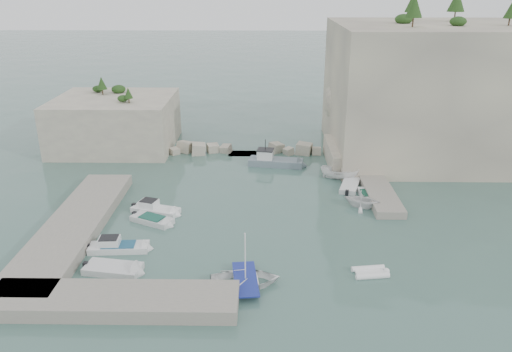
{
  "coord_description": "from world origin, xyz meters",
  "views": [
    {
      "loc": [
        0.74,
        -42.48,
        22.1
      ],
      "look_at": [
        0.0,
        6.0,
        3.0
      ],
      "focal_mm": 35.0,
      "sensor_mm": 36.0,
      "label": 1
    }
  ],
  "objects_px": {
    "motorboat_c": "(152,222)",
    "motorboat_e": "(113,272)",
    "motorboat_b": "(156,213)",
    "rowboat": "(245,284)",
    "motorboat_d": "(119,250)",
    "inflatable_dinghy": "(370,274)",
    "work_boat": "(276,165)",
    "tender_east_b": "(366,198)",
    "tender_east_c": "(350,187)",
    "tender_east_a": "(361,207)",
    "tender_east_d": "(339,179)"
  },
  "relations": [
    {
      "from": "motorboat_b",
      "to": "work_boat",
      "type": "distance_m",
      "value": 18.86
    },
    {
      "from": "tender_east_a",
      "to": "tender_east_d",
      "type": "xyz_separation_m",
      "value": [
        -1.21,
        7.79,
        0.0
      ]
    },
    {
      "from": "tender_east_d",
      "to": "tender_east_b",
      "type": "bearing_deg",
      "value": -138.71
    },
    {
      "from": "inflatable_dinghy",
      "to": "work_boat",
      "type": "height_order",
      "value": "work_boat"
    },
    {
      "from": "motorboat_b",
      "to": "work_boat",
      "type": "relative_size",
      "value": 0.71
    },
    {
      "from": "motorboat_d",
      "to": "motorboat_b",
      "type": "height_order",
      "value": "same"
    },
    {
      "from": "tender_east_a",
      "to": "tender_east_b",
      "type": "xyz_separation_m",
      "value": [
        0.95,
        2.43,
        0.0
      ]
    },
    {
      "from": "motorboat_c",
      "to": "tender_east_d",
      "type": "bearing_deg",
      "value": 57.05
    },
    {
      "from": "inflatable_dinghy",
      "to": "tender_east_a",
      "type": "xyz_separation_m",
      "value": [
        1.62,
        12.77,
        0.0
      ]
    },
    {
      "from": "rowboat",
      "to": "tender_east_a",
      "type": "distance_m",
      "value": 18.48
    },
    {
      "from": "motorboat_d",
      "to": "motorboat_c",
      "type": "height_order",
      "value": "motorboat_d"
    },
    {
      "from": "tender_east_d",
      "to": "work_boat",
      "type": "distance_m",
      "value": 8.8
    },
    {
      "from": "motorboat_d",
      "to": "rowboat",
      "type": "relative_size",
      "value": 1.04
    },
    {
      "from": "inflatable_dinghy",
      "to": "tender_east_a",
      "type": "relative_size",
      "value": 0.8
    },
    {
      "from": "inflatable_dinghy",
      "to": "motorboat_b",
      "type": "bearing_deg",
      "value": 142.57
    },
    {
      "from": "rowboat",
      "to": "tender_east_c",
      "type": "relative_size",
      "value": 0.98
    },
    {
      "from": "motorboat_e",
      "to": "rowboat",
      "type": "height_order",
      "value": "rowboat"
    },
    {
      "from": "rowboat",
      "to": "tender_east_d",
      "type": "height_order",
      "value": "tender_east_d"
    },
    {
      "from": "motorboat_b",
      "to": "work_boat",
      "type": "xyz_separation_m",
      "value": [
        12.54,
        14.1,
        0.0
      ]
    },
    {
      "from": "motorboat_b",
      "to": "tender_east_c",
      "type": "distance_m",
      "value": 22.09
    },
    {
      "from": "inflatable_dinghy",
      "to": "tender_east_b",
      "type": "relative_size",
      "value": 0.78
    },
    {
      "from": "motorboat_c",
      "to": "rowboat",
      "type": "height_order",
      "value": "rowboat"
    },
    {
      "from": "motorboat_d",
      "to": "work_boat",
      "type": "height_order",
      "value": "work_boat"
    },
    {
      "from": "motorboat_b",
      "to": "rowboat",
      "type": "bearing_deg",
      "value": -34.98
    },
    {
      "from": "tender_east_c",
      "to": "tender_east_d",
      "type": "relative_size",
      "value": 1.2
    },
    {
      "from": "tender_east_a",
      "to": "tender_east_d",
      "type": "height_order",
      "value": "tender_east_a"
    },
    {
      "from": "motorboat_c",
      "to": "motorboat_e",
      "type": "height_order",
      "value": "same"
    },
    {
      "from": "motorboat_e",
      "to": "tender_east_b",
      "type": "bearing_deg",
      "value": 41.95
    },
    {
      "from": "motorboat_b",
      "to": "rowboat",
      "type": "relative_size",
      "value": 0.99
    },
    {
      "from": "motorboat_e",
      "to": "tender_east_a",
      "type": "xyz_separation_m",
      "value": [
        22.43,
        12.73,
        0.0
      ]
    },
    {
      "from": "motorboat_b",
      "to": "tender_east_d",
      "type": "xyz_separation_m",
      "value": [
        20.0,
        9.44,
        0.0
      ]
    },
    {
      "from": "motorboat_c",
      "to": "motorboat_b",
      "type": "height_order",
      "value": "motorboat_b"
    },
    {
      "from": "motorboat_b",
      "to": "motorboat_e",
      "type": "height_order",
      "value": "motorboat_b"
    },
    {
      "from": "motorboat_d",
      "to": "tender_east_b",
      "type": "bearing_deg",
      "value": 22.58
    },
    {
      "from": "motorboat_e",
      "to": "tender_east_c",
      "type": "bearing_deg",
      "value": 48.39
    },
    {
      "from": "tender_east_a",
      "to": "work_boat",
      "type": "bearing_deg",
      "value": 57.59
    },
    {
      "from": "motorboat_e",
      "to": "inflatable_dinghy",
      "type": "xyz_separation_m",
      "value": [
        20.81,
        -0.04,
        0.0
      ]
    },
    {
      "from": "tender_east_b",
      "to": "inflatable_dinghy",
      "type": "bearing_deg",
      "value": 168.68
    },
    {
      "from": "motorboat_c",
      "to": "motorboat_e",
      "type": "bearing_deg",
      "value": -71.7
    },
    {
      "from": "motorboat_b",
      "to": "tender_east_d",
      "type": "height_order",
      "value": "tender_east_d"
    },
    {
      "from": "motorboat_c",
      "to": "motorboat_e",
      "type": "xyz_separation_m",
      "value": [
        -1.32,
        -8.89,
        0.0
      ]
    },
    {
      "from": "inflatable_dinghy",
      "to": "tender_east_b",
      "type": "bearing_deg",
      "value": 72.56
    },
    {
      "from": "tender_east_d",
      "to": "work_boat",
      "type": "relative_size",
      "value": 0.61
    },
    {
      "from": "rowboat",
      "to": "work_boat",
      "type": "distance_m",
      "value": 26.98
    },
    {
      "from": "motorboat_d",
      "to": "inflatable_dinghy",
      "type": "height_order",
      "value": "motorboat_d"
    },
    {
      "from": "rowboat",
      "to": "motorboat_c",
      "type": "bearing_deg",
      "value": 35.65
    },
    {
      "from": "rowboat",
      "to": "inflatable_dinghy",
      "type": "relative_size",
      "value": 1.81
    },
    {
      "from": "motorboat_c",
      "to": "inflatable_dinghy",
      "type": "height_order",
      "value": "motorboat_c"
    },
    {
      "from": "motorboat_e",
      "to": "tender_east_b",
      "type": "xyz_separation_m",
      "value": [
        23.39,
        15.16,
        0.0
      ]
    },
    {
      "from": "motorboat_b",
      "to": "motorboat_e",
      "type": "distance_m",
      "value": 11.15
    }
  ]
}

